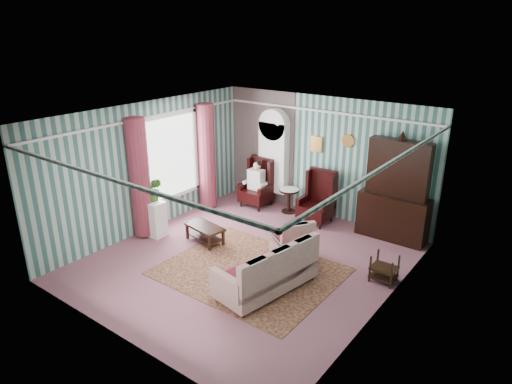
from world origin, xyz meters
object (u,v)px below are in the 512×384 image
Objects in this scene: seated_woman at (256,184)px; nest_table at (384,268)px; wingback_left at (256,183)px; coffee_table at (205,234)px; wingback_right at (316,198)px; plant_stand at (153,218)px; dresser_hutch at (396,188)px; round_side_table at (289,201)px; sofa at (266,262)px; bookcase at (273,162)px; floral_armchair at (292,239)px.

seated_woman is 2.19× the size of nest_table.
wingback_left is 1.06× the size of seated_woman.
coffee_table is (0.36, -2.33, -0.43)m from wingback_left.
seated_woman is 1.31× the size of coffee_table.
seated_woman is (-1.75, 0.00, -0.04)m from wingback_right.
wingback_right is 3.76m from plant_stand.
coffee_table is (-3.14, -2.60, -0.99)m from dresser_hutch.
plant_stand is (-4.87, -1.20, 0.13)m from nest_table.
round_side_table is (0.90, 0.15, -0.29)m from seated_woman.
sofa is at bearing -135.97° from nest_table.
sofa is at bearing -50.82° from wingback_left.
nest_table reaches higher than coffee_table.
wingback_left reaches higher than round_side_table.
wingback_right is 1.39× the size of coffee_table.
round_side_table is at bearing -177.36° from dresser_hutch.
dresser_hutch is at bearing 4.41° from seated_woman.
nest_table is 0.28× the size of sofa.
seated_woman is (-0.25, -0.39, -0.53)m from bookcase.
seated_woman reaches higher than nest_table.
bookcase is at bearing 75.96° from floral_armchair.
wingback_right reaches higher than sofa.
floral_armchair is (0.55, -1.92, -0.16)m from wingback_right.
round_side_table is 1.11× the size of nest_table.
round_side_table is at bearing 77.66° from coffee_table.
wingback_left reaches higher than sofa.
floral_armchair is at bearing -55.87° from round_side_table.
nest_table is (4.07, -1.55, -0.35)m from wingback_left.
floral_armchair reaches higher than plant_stand.
wingback_left is 2.08× the size of round_side_table.
sofa is 2.03× the size of floral_armchair.
wingback_left is 0.04m from seated_woman.
floral_armchair is at bearing 15.07° from plant_stand.
plant_stand is 1.25m from coffee_table.
nest_table is 0.57× the size of floral_armchair.
seated_woman is 1.47× the size of plant_stand.
dresser_hutch reaches higher than plant_stand.
wingback_left is at bearing 159.15° from nest_table.
floral_armchair is at bearing -48.36° from bookcase.
bookcase reaches higher than coffee_table.
dresser_hutch is at bearing 4.41° from wingback_left.
bookcase reaches higher than plant_stand.
nest_table is at bearing -20.85° from wingback_left.
plant_stand is at bearing -120.38° from round_side_table.
wingback_right is (1.50, -0.39, -0.50)m from bookcase.
plant_stand is at bearing -108.49° from bookcase.
wingback_right is 2.75m from coffee_table.
seated_woman is at bearing -170.54° from round_side_table.
bookcase is at bearing 153.08° from nest_table.
seated_woman is 0.62× the size of sofa.
seated_woman reaches higher than sofa.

